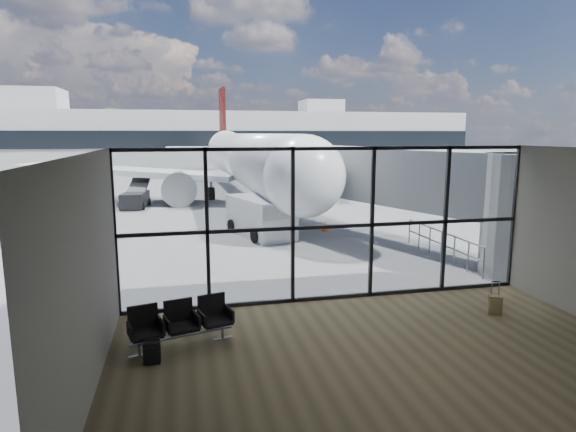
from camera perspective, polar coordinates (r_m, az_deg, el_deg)
name	(u,v)px	position (r m, az deg, el deg)	size (l,w,h in m)	color
ground	(220,178)	(53.44, -8.09, 4.47)	(220.00, 220.00, 0.00)	slate
lounge_shell	(411,250)	(9.55, 14.32, -3.94)	(12.02, 8.01, 4.51)	brown
glass_curtain_wall	(333,225)	(13.98, 5.35, -1.05)	(12.10, 0.12, 4.50)	white
jet_bridge	(388,180)	(22.22, 11.79, 4.14)	(8.00, 16.50, 4.33)	gray
apron_railing	(441,241)	(19.71, 17.73, -2.83)	(0.06, 5.46, 1.11)	gray
far_terminal	(203,138)	(75.11, -10.02, 9.15)	(80.00, 12.20, 11.00)	silver
tree_3	(33,135)	(88.03, -28.00, 8.51)	(4.95, 4.95, 7.12)	#382619
tree_4	(73,131)	(86.68, -24.16, 9.21)	(5.61, 5.61, 8.07)	#382619
tree_5	(111,127)	(85.73, -20.20, 9.88)	(6.27, 6.27, 9.03)	#382619
seating_row	(180,321)	(11.65, -12.63, -12.04)	(2.38, 1.21, 1.05)	gray
backpack	(152,352)	(11.05, -15.84, -15.28)	(0.36, 0.33, 0.53)	black
suitcase	(495,305)	(14.39, 23.33, -9.66)	(0.39, 0.34, 0.91)	olive
airliner	(246,159)	(37.17, -4.96, 6.77)	(32.23, 37.29, 9.61)	white
service_van	(261,217)	(23.00, -3.19, -0.06)	(2.93, 4.54, 1.82)	silver
belt_loader	(135,199)	(33.36, -17.63, 1.98)	(1.88, 4.02, 1.79)	black
mobile_stairs	(88,228)	(24.19, -22.67, -1.29)	(2.15, 3.39, 2.22)	gold
traffic_cone_a	(325,226)	(24.34, 4.40, -1.18)	(0.36, 0.36, 0.52)	#E6490C
traffic_cone_c	(292,208)	(29.44, 0.48, 0.90)	(0.47, 0.47, 0.67)	orange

